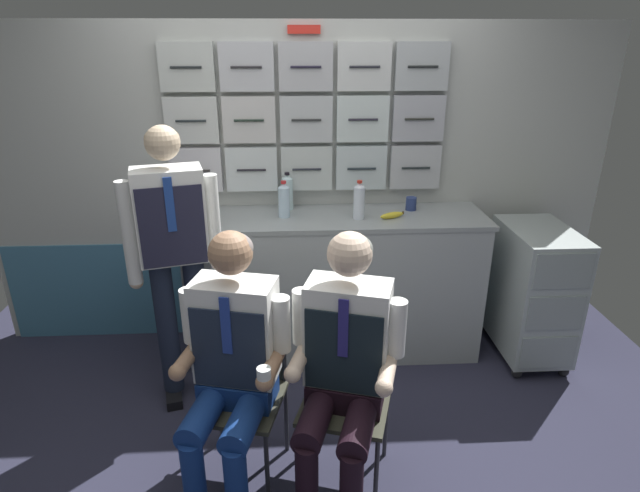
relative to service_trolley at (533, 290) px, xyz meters
The scene contains 15 objects.
ground 1.87m from the service_trolley, 148.67° to the right, with size 4.80×4.80×0.04m, color #29293B.
galley_bulkhead 1.70m from the service_trolley, 164.15° to the left, with size 4.20×0.14×2.15m.
galley_counter 1.32m from the service_trolley, behind, with size 1.95×0.53×0.98m.
service_trolley is the anchor object (origin of this frame).
folding_chair_left 2.03m from the service_trolley, 154.65° to the right, with size 0.48×0.48×0.85m.
crew_member_left 2.14m from the service_trolley, 151.31° to the right, with size 0.53×0.68×1.29m.
folding_chair_right 1.61m from the service_trolley, 145.09° to the right, with size 0.50×0.50×0.85m.
crew_member_right 1.75m from the service_trolley, 141.86° to the right, with size 0.54×0.69×1.30m.
crew_member_standing 2.31m from the service_trolley, behind, with size 0.51×0.33×1.64m.
water_bottle_clear 1.75m from the service_trolley, 168.84° to the left, with size 0.07×0.07×0.25m.
water_bottle_short 1.32m from the service_trolley, behind, with size 0.07×0.07×0.25m.
sparkling_bottle_green 1.75m from the service_trolley, behind, with size 0.07×0.07×0.24m.
paper_cup_blue 0.99m from the service_trolley, 162.46° to the left, with size 0.07×0.07×0.09m.
espresso_cup_small 2.17m from the service_trolley, behind, with size 0.07×0.07×0.06m.
snack_banana 1.08m from the service_trolley, behind, with size 0.17×0.10×0.04m.
Camera 1 is at (-0.04, -2.05, 2.04)m, focal length 29.06 mm.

